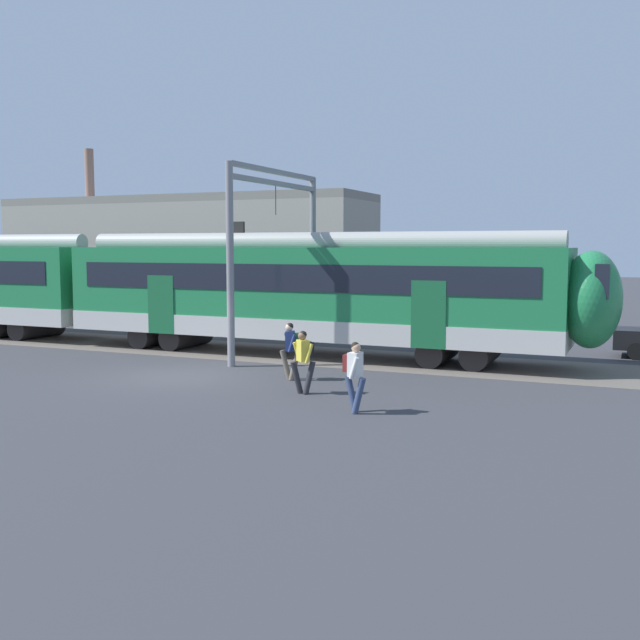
% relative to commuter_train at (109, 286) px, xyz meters
% --- Properties ---
extents(ground_plane, '(160.00, 160.00, 0.00)m').
position_rel_commuter_train_xyz_m(ground_plane, '(6.99, -5.39, -2.25)').
color(ground_plane, '#38383D').
extents(track_bed, '(80.00, 4.40, 0.01)m').
position_rel_commuter_train_xyz_m(track_bed, '(-2.48, 0.00, -2.25)').
color(track_bed, '#605951').
rests_on(track_bed, ground).
extents(commuter_train, '(38.05, 3.07, 4.73)m').
position_rel_commuter_train_xyz_m(commuter_train, '(0.00, 0.00, 0.00)').
color(commuter_train, '#B7B7B2').
rests_on(commuter_train, ground).
extents(pedestrian_navy, '(0.71, 0.53, 1.67)m').
position_rel_commuter_train_xyz_m(pedestrian_navy, '(10.26, -4.59, -1.26)').
color(pedestrian_navy, '#6B6051').
rests_on(pedestrian_navy, ground).
extents(pedestrian_yellow, '(0.67, 0.51, 1.67)m').
position_rel_commuter_train_xyz_m(pedestrian_yellow, '(11.45, -6.27, -1.26)').
color(pedestrian_yellow, '#28282D').
rests_on(pedestrian_yellow, ground).
extents(pedestrian_white, '(0.63, 0.57, 1.67)m').
position_rel_commuter_train_xyz_m(pedestrian_white, '(13.47, -7.84, -1.26)').
color(pedestrian_white, navy).
rests_on(pedestrian_white, ground).
extents(catenary_gantry, '(0.24, 6.64, 6.53)m').
position_rel_commuter_train_xyz_m(catenary_gantry, '(7.46, 0.00, 2.06)').
color(catenary_gantry, gray).
rests_on(catenary_gantry, ground).
extents(background_building, '(20.31, 5.00, 9.20)m').
position_rel_commuter_train_xyz_m(background_building, '(-3.01, 9.69, 0.95)').
color(background_building, gray).
rests_on(background_building, ground).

